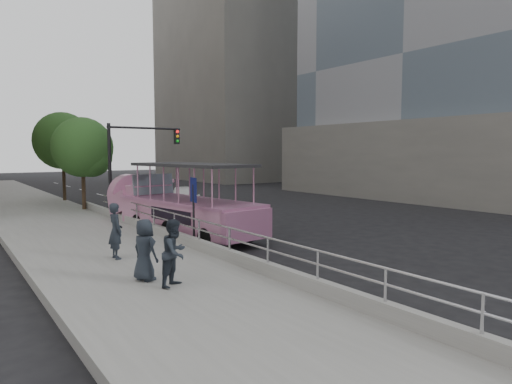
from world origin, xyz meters
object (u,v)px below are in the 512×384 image
at_px(duck_boat, 176,208).
at_px(street_tree_far, 64,143).
at_px(car, 185,198).
at_px(parking_sign, 194,205).
at_px(street_tree_near, 84,150).
at_px(pedestrian_far, 145,250).
at_px(pedestrian_near, 116,231).
at_px(traffic_signal, 131,155).
at_px(pedestrian_mid, 175,253).

relative_size(duck_boat, street_tree_far, 1.53).
distance_m(duck_boat, car, 8.10).
bearing_deg(parking_sign, street_tree_near, 92.18).
xyz_separation_m(car, pedestrian_far, (-8.25, -14.54, 0.32)).
distance_m(car, street_tree_near, 6.55).
bearing_deg(duck_boat, street_tree_far, 95.25).
distance_m(car, pedestrian_far, 16.72).
distance_m(pedestrian_near, street_tree_far, 20.03).
xyz_separation_m(car, traffic_signal, (-3.88, -1.49, 2.71)).
height_order(car, street_tree_far, street_tree_far).
distance_m(pedestrian_far, traffic_signal, 13.96).
bearing_deg(pedestrian_mid, duck_boat, 31.10).
distance_m(pedestrian_near, parking_sign, 3.21).
bearing_deg(parking_sign, traffic_signal, 83.36).
bearing_deg(traffic_signal, pedestrian_far, -108.50).
height_order(pedestrian_near, pedestrian_far, pedestrian_near).
relative_size(duck_boat, pedestrian_near, 5.53).
bearing_deg(pedestrian_near, street_tree_near, -12.21).
bearing_deg(traffic_signal, duck_boat, -90.18).
bearing_deg(street_tree_far, parking_sign, -89.12).
bearing_deg(pedestrian_near, car, -36.12).
distance_m(pedestrian_mid, street_tree_near, 17.73).
bearing_deg(pedestrian_near, traffic_signal, -23.83).
bearing_deg(pedestrian_near, street_tree_far, -9.51).
bearing_deg(street_tree_far, duck_boat, -84.75).
relative_size(pedestrian_far, street_tree_near, 0.29).
bearing_deg(pedestrian_far, duck_boat, -49.26).
distance_m(traffic_signal, street_tree_far, 9.57).
xyz_separation_m(pedestrian_far, parking_sign, (3.26, 3.55, 0.61)).
relative_size(pedestrian_near, street_tree_far, 0.28).
bearing_deg(traffic_signal, pedestrian_near, -112.45).
height_order(pedestrian_mid, parking_sign, parking_sign).
distance_m(car, traffic_signal, 4.96).
bearing_deg(street_tree_near, parking_sign, -87.82).
bearing_deg(pedestrian_near, parking_sign, -79.35).
bearing_deg(street_tree_near, pedestrian_far, -99.53).
bearing_deg(duck_boat, car, 61.17).
bearing_deg(street_tree_near, pedestrian_near, -100.83).
height_order(parking_sign, street_tree_far, street_tree_far).
relative_size(pedestrian_near, traffic_signal, 0.34).
relative_size(pedestrian_mid, parking_sign, 0.62).
xyz_separation_m(car, street_tree_far, (-5.28, 7.93, 3.51)).
bearing_deg(pedestrian_near, pedestrian_mid, -177.25).
bearing_deg(car, pedestrian_far, -95.02).
bearing_deg(pedestrian_far, pedestrian_near, -22.33).
bearing_deg(pedestrian_mid, car, 29.34).
xyz_separation_m(duck_boat, traffic_signal, (0.02, 5.59, 2.31)).
height_order(duck_boat, street_tree_near, street_tree_near).
xyz_separation_m(pedestrian_near, traffic_signal, (4.20, 10.16, 2.31)).
xyz_separation_m(street_tree_near, street_tree_far, (0.20, 6.00, 0.49)).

